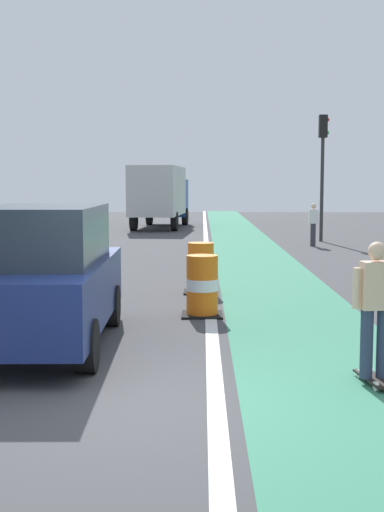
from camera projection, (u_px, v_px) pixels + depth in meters
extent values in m
plane|color=#424244|center=(133.00, 401.00, 7.53)|extent=(100.00, 100.00, 0.00)
cube|color=#387F60|center=(261.00, 268.00, 19.43)|extent=(2.50, 80.00, 0.01)
cube|color=silver|center=(208.00, 268.00, 19.45)|extent=(0.20, 80.00, 0.01)
cube|color=black|center=(374.00, 379.00, 8.17)|extent=(0.33, 0.82, 0.02)
cylinder|color=silver|center=(376.00, 386.00, 7.90)|extent=(0.06, 0.11, 0.11)
cylinder|color=silver|center=(371.00, 373.00, 8.43)|extent=(0.06, 0.11, 0.11)
cylinder|color=silver|center=(359.00, 374.00, 8.41)|extent=(0.06, 0.11, 0.11)
cylinder|color=#2D3851|center=(383.00, 343.00, 8.13)|extent=(0.15, 0.15, 0.82)
cylinder|color=#2D3851|center=(367.00, 344.00, 8.11)|extent=(0.15, 0.15, 0.82)
cube|color=beige|center=(376.00, 285.00, 8.05)|extent=(0.39, 0.27, 0.56)
cylinder|color=beige|center=(356.00, 288.00, 8.02)|extent=(0.09, 0.09, 0.48)
sphere|color=beige|center=(377.00, 251.00, 8.01)|extent=(0.22, 0.22, 0.22)
cube|color=navy|center=(43.00, 292.00, 10.01)|extent=(1.95, 4.64, 0.90)
cube|color=#232D38|center=(41.00, 234.00, 9.92)|extent=(1.69, 2.89, 0.80)
cylinder|color=black|center=(12.00, 306.00, 11.47)|extent=(0.30, 0.69, 0.68)
cylinder|color=black|center=(110.00, 306.00, 11.48)|extent=(0.30, 0.69, 0.68)
cylinder|color=black|center=(86.00, 346.00, 8.65)|extent=(0.30, 0.69, 0.68)
cylinder|color=orange|center=(202.00, 302.00, 12.37)|extent=(0.56, 0.56, 0.42)
cylinder|color=white|center=(202.00, 285.00, 12.34)|extent=(0.57, 0.57, 0.21)
cylinder|color=orange|center=(202.00, 267.00, 12.30)|extent=(0.56, 0.56, 0.42)
cube|color=black|center=(202.00, 315.00, 12.39)|extent=(0.73, 0.73, 0.04)
cylinder|color=orange|center=(201.00, 281.00, 14.99)|extent=(0.56, 0.56, 0.42)
cylinder|color=white|center=(201.00, 267.00, 14.96)|extent=(0.57, 0.57, 0.21)
cylinder|color=orange|center=(201.00, 252.00, 14.92)|extent=(0.56, 0.56, 0.42)
cube|color=black|center=(201.00, 292.00, 15.01)|extent=(0.73, 0.73, 0.04)
cube|color=beige|center=(158.00, 191.00, 35.79)|extent=(2.74, 5.77, 2.50)
cube|color=#19478C|center=(168.00, 198.00, 39.65)|extent=(2.34, 2.07, 2.10)
cylinder|color=black|center=(149.00, 216.00, 39.65)|extent=(0.38, 0.98, 0.96)
cylinder|color=black|center=(185.00, 217.00, 39.46)|extent=(0.38, 0.98, 0.96)
cylinder|color=black|center=(134.00, 221.00, 34.65)|extent=(0.38, 0.98, 0.96)
cylinder|color=black|center=(175.00, 221.00, 34.46)|extent=(0.38, 0.98, 0.96)
cylinder|color=#2D2D2D|center=(322.00, 190.00, 28.09)|extent=(0.14, 0.14, 4.20)
cube|color=black|center=(323.00, 126.00, 27.83)|extent=(0.32, 0.32, 0.90)
sphere|color=red|center=(327.00, 120.00, 27.80)|extent=(0.16, 0.16, 0.16)
sphere|color=green|center=(327.00, 133.00, 27.85)|extent=(0.16, 0.16, 0.16)
cylinder|color=#33333D|center=(313.00, 235.00, 26.07)|extent=(0.20, 0.20, 0.86)
cube|color=white|center=(313.00, 216.00, 26.00)|extent=(0.34, 0.20, 0.54)
sphere|color=beige|center=(314.00, 206.00, 25.96)|extent=(0.20, 0.20, 0.20)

